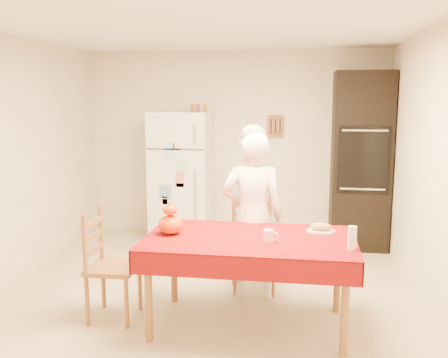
% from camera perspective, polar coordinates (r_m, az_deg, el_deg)
% --- Properties ---
extents(floor, '(4.50, 4.50, 0.00)m').
position_cam_1_polar(floor, '(4.91, -2.43, -13.27)').
color(floor, tan).
rests_on(floor, ground).
extents(room_shell, '(4.02, 4.52, 2.51)m').
position_cam_1_polar(room_shell, '(4.54, -2.56, 5.98)').
color(room_shell, beige).
rests_on(room_shell, ground).
extents(refrigerator, '(0.75, 0.74, 1.70)m').
position_cam_1_polar(refrigerator, '(6.59, -4.82, 0.27)').
color(refrigerator, white).
rests_on(refrigerator, floor).
extents(oven_cabinet, '(0.70, 0.62, 2.20)m').
position_cam_1_polar(oven_cabinet, '(6.46, 15.33, 2.02)').
color(oven_cabinet, black).
rests_on(oven_cabinet, floor).
extents(dining_table, '(1.70, 1.00, 0.76)m').
position_cam_1_polar(dining_table, '(4.10, 2.94, -7.60)').
color(dining_table, brown).
rests_on(dining_table, floor).
extents(chair_far, '(0.48, 0.47, 0.95)m').
position_cam_1_polar(chair_far, '(4.94, 3.28, -6.90)').
color(chair_far, brown).
rests_on(chair_far, floor).
extents(chair_left, '(0.41, 0.43, 0.95)m').
position_cam_1_polar(chair_left, '(4.42, -13.33, -9.10)').
color(chair_left, brown).
rests_on(chair_left, floor).
extents(seated_woman, '(0.61, 0.42, 1.59)m').
position_cam_1_polar(seated_woman, '(4.64, 3.29, -4.30)').
color(seated_woman, white).
rests_on(seated_woman, floor).
extents(coffee_mug, '(0.08, 0.08, 0.10)m').
position_cam_1_polar(coffee_mug, '(3.95, 5.12, -6.51)').
color(coffee_mug, silver).
rests_on(coffee_mug, dining_table).
extents(pumpkin_lower, '(0.21, 0.21, 0.16)m').
position_cam_1_polar(pumpkin_lower, '(4.18, -6.13, -5.21)').
color(pumpkin_lower, '#CE5204').
rests_on(pumpkin_lower, dining_table).
extents(pumpkin_upper, '(0.12, 0.12, 0.09)m').
position_cam_1_polar(pumpkin_upper, '(4.15, -6.16, -3.54)').
color(pumpkin_upper, red).
rests_on(pumpkin_upper, pumpkin_lower).
extents(wine_glass, '(0.07, 0.07, 0.18)m').
position_cam_1_polar(wine_glass, '(3.87, 14.43, -6.52)').
color(wine_glass, silver).
rests_on(wine_glass, dining_table).
extents(bread_plate, '(0.24, 0.24, 0.02)m').
position_cam_1_polar(bread_plate, '(4.30, 10.98, -5.89)').
color(bread_plate, white).
rests_on(bread_plate, dining_table).
extents(bread_loaf, '(0.18, 0.10, 0.06)m').
position_cam_1_polar(bread_loaf, '(4.29, 11.00, -5.36)').
color(bread_loaf, tan).
rests_on(bread_loaf, bread_plate).
extents(spice_jar_left, '(0.05, 0.05, 0.10)m').
position_cam_1_polar(spice_jar_left, '(6.53, -3.62, 8.13)').
color(spice_jar_left, '#954D1B').
rests_on(spice_jar_left, refrigerator).
extents(spice_jar_mid, '(0.05, 0.05, 0.10)m').
position_cam_1_polar(spice_jar_mid, '(6.51, -2.99, 8.13)').
color(spice_jar_mid, brown).
rests_on(spice_jar_mid, refrigerator).
extents(spice_jar_right, '(0.05, 0.05, 0.10)m').
position_cam_1_polar(spice_jar_right, '(6.49, -2.18, 8.14)').
color(spice_jar_right, '#95591B').
rests_on(spice_jar_right, refrigerator).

